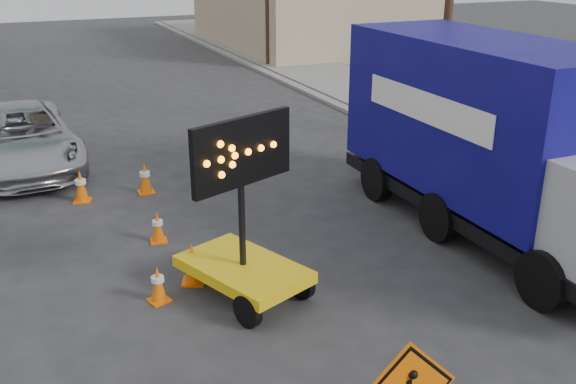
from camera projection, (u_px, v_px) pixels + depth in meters
curb_right at (339, 106)px, 24.01m from camera, size 0.40×60.00×0.12m
sidewalk_right at (392, 100)px, 24.87m from camera, size 4.00×60.00×0.15m
building_right_far at (308, 6)px, 38.18m from camera, size 10.00×14.00×4.60m
arrow_board at (243, 258)px, 10.94m from camera, size 2.08×2.58×3.20m
pickup_truck at (20, 138)px, 17.36m from camera, size 3.14×6.13×1.66m
box_truck at (493, 150)px, 13.06m from camera, size 2.73×8.36×3.97m
cone_a at (192, 263)px, 11.47m from camera, size 0.52×0.52×0.79m
cone_b at (158, 284)px, 10.88m from camera, size 0.42×0.42×0.67m
cone_c at (158, 227)px, 13.09m from camera, size 0.38×0.38×0.66m
cone_d at (81, 186)px, 15.13m from camera, size 0.50×0.50×0.78m
cone_e at (145, 178)px, 15.66m from camera, size 0.39×0.39×0.77m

